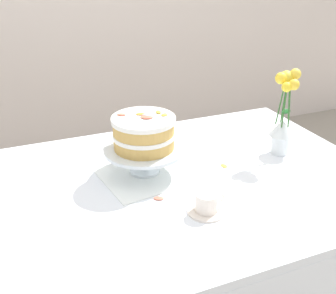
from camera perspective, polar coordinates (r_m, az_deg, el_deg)
name	(u,v)px	position (r m, az deg, el deg)	size (l,w,h in m)	color
dining_table	(185,205)	(1.48, 2.39, -8.06)	(1.40, 1.00, 0.74)	white
linen_napkin	(145,172)	(1.49, -3.25, -3.47)	(0.32, 0.32, 0.00)	white
cake_stand	(144,152)	(1.45, -3.32, -0.66)	(0.29, 0.29, 0.10)	silver
layer_cake	(144,132)	(1.42, -3.40, 2.05)	(0.22, 0.22, 0.12)	tan
flower_vase	(283,117)	(1.63, 15.78, 4.02)	(0.10, 0.10, 0.34)	silver
teacup	(207,204)	(1.27, 5.43, -7.93)	(0.12, 0.12, 0.07)	silver
loose_petal_0	(159,198)	(1.34, -1.29, -7.17)	(0.03, 0.02, 0.01)	#E56B51
loose_petal_1	(224,166)	(1.54, 7.82, -2.61)	(0.03, 0.02, 0.00)	yellow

